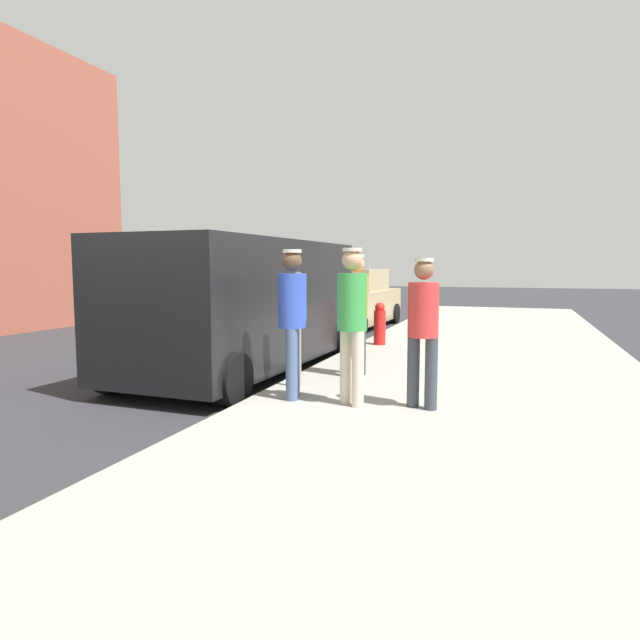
% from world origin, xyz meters
% --- Properties ---
extents(ground_plane, '(80.00, 80.00, 0.00)m').
position_xyz_m(ground_plane, '(0.00, 0.00, 0.00)').
color(ground_plane, '#2D2D33').
extents(sidewalk_slab, '(5.00, 32.00, 0.15)m').
position_xyz_m(sidewalk_slab, '(3.50, 0.00, 0.07)').
color(sidewalk_slab, '#9E998E').
rests_on(sidewalk_slab, ground).
extents(parking_meter_near, '(0.14, 0.18, 1.52)m').
position_xyz_m(parking_meter_near, '(1.35, 0.60, 1.18)').
color(parking_meter_near, gray).
rests_on(parking_meter_near, sidewalk_slab).
extents(pedestrian_in_blue, '(0.34, 0.35, 1.79)m').
position_xyz_m(pedestrian_in_blue, '(1.51, 0.00, 1.18)').
color(pedestrian_in_blue, '#4C608C').
rests_on(pedestrian_in_blue, sidewalk_slab).
extents(pedestrian_in_red, '(0.35, 0.34, 1.68)m').
position_xyz_m(pedestrian_in_red, '(3.06, 0.06, 1.11)').
color(pedestrian_in_red, '#383D47').
rests_on(pedestrian_in_red, sidewalk_slab).
extents(pedestrian_in_orange, '(0.34, 0.34, 1.76)m').
position_xyz_m(pedestrian_in_orange, '(1.86, 1.58, 1.16)').
color(pedestrian_in_orange, '#383D47').
rests_on(pedestrian_in_orange, sidewalk_slab).
extents(pedestrian_in_green, '(0.34, 0.34, 1.80)m').
position_xyz_m(pedestrian_in_green, '(2.27, -0.06, 1.19)').
color(pedestrian_in_green, beige).
rests_on(pedestrian_in_green, sidewalk_slab).
extents(parked_van, '(2.24, 5.25, 2.15)m').
position_xyz_m(parked_van, '(-0.15, 1.97, 1.15)').
color(parked_van, black).
rests_on(parked_van, ground).
extents(parked_sedan_ahead, '(2.13, 4.49, 1.65)m').
position_xyz_m(parked_sedan_ahead, '(-0.36, 8.75, 0.75)').
color(parked_sedan_ahead, tan).
rests_on(parked_sedan_ahead, ground).
extents(fire_hydrant, '(0.24, 0.24, 0.86)m').
position_xyz_m(fire_hydrant, '(1.45, 4.76, 0.57)').
color(fire_hydrant, red).
rests_on(fire_hydrant, sidewalk_slab).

